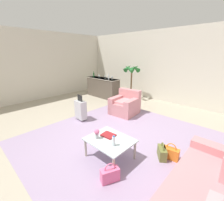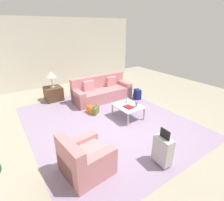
# 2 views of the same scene
# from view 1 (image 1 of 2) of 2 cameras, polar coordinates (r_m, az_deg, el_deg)

# --- Properties ---
(ground_plane) EXTENTS (12.00, 12.00, 0.00)m
(ground_plane) POSITION_cam_1_polar(r_m,az_deg,el_deg) (3.91, 0.11, -14.96)
(ground_plane) COLOR #A89E89
(wall_back) EXTENTS (10.24, 0.12, 3.10)m
(wall_back) POSITION_cam_1_polar(r_m,az_deg,el_deg) (6.87, 24.49, 11.36)
(wall_back) COLOR beige
(wall_back) RESTS_ON ground
(wall_left) EXTENTS (0.12, 8.00, 3.10)m
(wall_left) POSITION_cam_1_polar(r_m,az_deg,el_deg) (7.72, -29.01, 11.26)
(wall_left) COLOR beige
(wall_left) RESTS_ON ground
(area_rug) EXTENTS (5.20, 4.40, 0.01)m
(area_rug) POSITION_cam_1_polar(r_m,az_deg,el_deg) (3.73, 9.37, -16.91)
(area_rug) COLOR #9984A3
(area_rug) RESTS_ON ground
(armchair) EXTENTS (0.93, 0.95, 0.84)m
(armchair) POSITION_cam_1_polar(r_m,az_deg,el_deg) (5.46, 5.15, -1.88)
(armchair) COLOR #C67F84
(armchair) RESTS_ON ground
(coffee_table) EXTENTS (0.91, 0.74, 0.43)m
(coffee_table) POSITION_cam_1_polar(r_m,az_deg,el_deg) (3.17, -0.84, -15.42)
(coffee_table) COLOR silver
(coffee_table) RESTS_ON ground
(water_bottle) EXTENTS (0.06, 0.06, 0.20)m
(water_bottle) POSITION_cam_1_polar(r_m,az_deg,el_deg) (2.91, 0.65, -15.20)
(water_bottle) COLOR silver
(water_bottle) RESTS_ON coffee_table
(coffee_table_book) EXTENTS (0.30, 0.25, 0.03)m
(coffee_table_book) POSITION_cam_1_polar(r_m,az_deg,el_deg) (3.25, -1.40, -13.04)
(coffee_table_book) COLOR maroon
(coffee_table_book) RESTS_ON coffee_table
(flower_vase) EXTENTS (0.11, 0.11, 0.21)m
(flower_vase) POSITION_cam_1_polar(r_m,az_deg,el_deg) (3.13, -5.78, -12.19)
(flower_vase) COLOR #B2B7BC
(flower_vase) RESTS_ON coffee_table
(bar_console) EXTENTS (1.84, 0.57, 0.95)m
(bar_console) POSITION_cam_1_polar(r_m,az_deg,el_deg) (7.51, -3.56, 5.04)
(bar_console) COLOR brown
(bar_console) RESTS_ON ground
(wine_glass_leftmost) EXTENTS (0.08, 0.08, 0.15)m
(wine_glass_leftmost) POSITION_cam_1_polar(r_m,az_deg,el_deg) (7.86, -6.96, 9.70)
(wine_glass_leftmost) COLOR silver
(wine_glass_leftmost) RESTS_ON bar_console
(wine_glass_left_of_centre) EXTENTS (0.08, 0.08, 0.15)m
(wine_glass_left_of_centre) POSITION_cam_1_polar(r_m,az_deg,el_deg) (7.54, -4.93, 9.44)
(wine_glass_left_of_centre) COLOR silver
(wine_glass_left_of_centre) RESTS_ON bar_console
(wine_glass_right_of_centre) EXTENTS (0.08, 0.08, 0.15)m
(wine_glass_right_of_centre) POSITION_cam_1_polar(r_m,az_deg,el_deg) (7.25, -2.58, 9.16)
(wine_glass_right_of_centre) COLOR silver
(wine_glass_right_of_centre) RESTS_ON bar_console
(wine_glass_rightmost) EXTENTS (0.08, 0.08, 0.15)m
(wine_glass_rightmost) POSITION_cam_1_polar(r_m,az_deg,el_deg) (6.98, 0.05, 8.86)
(wine_glass_rightmost) COLOR silver
(wine_glass_rightmost) RESTS_ON bar_console
(wine_bottle_green) EXTENTS (0.07, 0.07, 0.30)m
(wine_bottle_green) POSITION_cam_1_polar(r_m,az_deg,el_deg) (7.73, -6.96, 9.64)
(wine_bottle_green) COLOR #194C23
(wine_bottle_green) RESTS_ON bar_console
(wine_bottle_clear) EXTENTS (0.07, 0.07, 0.30)m
(wine_bottle_clear) POSITION_cam_1_polar(r_m,az_deg,el_deg) (6.96, -1.30, 8.91)
(wine_bottle_clear) COLOR silver
(wine_bottle_clear) RESTS_ON bar_console
(suitcase_silver) EXTENTS (0.41, 0.24, 0.85)m
(suitcase_silver) POSITION_cam_1_polar(r_m,az_deg,el_deg) (4.97, -11.86, -3.41)
(suitcase_silver) COLOR #B7B7BC
(suitcase_silver) RESTS_ON ground
(handbag_olive) EXTENTS (0.30, 0.34, 0.36)m
(handbag_olive) POSITION_cam_1_polar(r_m,az_deg,el_deg) (3.45, 18.51, -18.29)
(handbag_olive) COLOR olive
(handbag_olive) RESTS_ON ground
(handbag_pink) EXTENTS (0.26, 0.35, 0.36)m
(handbag_pink) POSITION_cam_1_polar(r_m,az_deg,el_deg) (2.84, -0.76, -26.36)
(handbag_pink) COLOR pink
(handbag_pink) RESTS_ON ground
(handbag_orange) EXTENTS (0.34, 0.18, 0.36)m
(handbag_orange) POSITION_cam_1_polar(r_m,az_deg,el_deg) (3.49, 21.47, -18.14)
(handbag_orange) COLOR orange
(handbag_orange) RESTS_ON ground
(potted_palm) EXTENTS (0.64, 0.64, 1.66)m
(potted_palm) POSITION_cam_1_polar(r_m,az_deg,el_deg) (7.04, 7.33, 6.59)
(potted_palm) COLOR #84664C
(potted_palm) RESTS_ON ground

